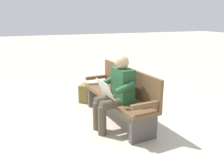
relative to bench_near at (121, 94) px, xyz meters
The scene contains 4 objects.
ground_plane 0.46m from the bench_near, 94.75° to the left, with size 40.00×40.00×0.00m, color #B7AD99.
bench_near is the anchor object (origin of this frame).
person_seated 0.39m from the bench_near, 143.82° to the left, with size 0.59×0.60×1.18m.
backpack 1.17m from the bench_near, 15.66° to the left, with size 0.37×0.36×0.37m.
Camera 1 is at (-3.49, 1.49, 1.73)m, focal length 38.11 mm.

